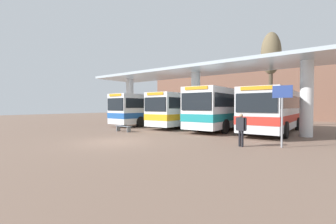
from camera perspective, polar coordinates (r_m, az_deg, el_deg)
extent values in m
plane|color=#755B4C|center=(13.30, -13.16, -7.34)|extent=(100.00, 100.00, 0.00)
cube|color=brown|center=(37.71, 21.66, 5.85)|extent=(40.00, 0.50, 9.96)
cube|color=#332D2D|center=(38.20, 21.71, 11.52)|extent=(40.00, 0.58, 2.39)
cylinder|color=silver|center=(25.46, -9.66, 2.54)|extent=(0.79, 0.79, 5.04)
cylinder|color=silver|center=(20.14, 7.02, 2.85)|extent=(0.79, 0.79, 5.04)
cylinder|color=silver|center=(17.48, 31.74, 2.85)|extent=(0.79, 0.79, 5.04)
cube|color=#A8B7C1|center=(20.37, 7.04, 10.28)|extent=(21.90, 5.39, 0.24)
cube|color=silver|center=(25.18, -3.45, 0.89)|extent=(2.85, 10.84, 2.89)
cube|color=black|center=(25.18, -3.45, 2.14)|extent=(2.88, 10.41, 0.92)
cube|color=#1E519E|center=(25.19, -3.45, -0.59)|extent=(2.89, 10.88, 0.52)
cube|color=black|center=(21.52, -13.28, 1.91)|extent=(2.27, 0.14, 1.16)
cube|color=orange|center=(21.55, -13.30, 4.23)|extent=(1.72, 0.11, 0.22)
cylinder|color=black|center=(23.82, -11.09, -2.21)|extent=(0.32, 1.04, 1.03)
cylinder|color=black|center=(21.99, -7.00, -2.49)|extent=(0.32, 1.04, 1.03)
cylinder|color=black|center=(28.25, -1.20, -1.61)|extent=(0.32, 1.04, 1.03)
cylinder|color=black|center=(26.71, 2.82, -1.79)|extent=(0.32, 1.04, 1.03)
cube|color=white|center=(23.39, 6.37, 0.79)|extent=(2.59, 12.32, 2.87)
cube|color=black|center=(23.39, 6.38, 2.13)|extent=(2.62, 11.83, 0.92)
cube|color=orange|center=(23.41, 6.37, -0.79)|extent=(2.63, 12.36, 0.52)
cube|color=black|center=(18.31, -3.36, 1.97)|extent=(2.23, 0.09, 1.15)
cube|color=orange|center=(18.34, -3.36, 4.67)|extent=(1.69, 0.07, 0.22)
cylinder|color=black|center=(20.97, -1.75, -2.72)|extent=(0.29, 1.00, 1.00)
cylinder|color=black|center=(19.57, 3.83, -3.02)|extent=(0.29, 1.00, 1.00)
cylinder|color=black|center=(26.97, 7.74, -1.80)|extent=(0.29, 1.00, 1.00)
cylinder|color=black|center=(25.90, 12.44, -1.96)|extent=(0.29, 1.00, 1.00)
cube|color=white|center=(20.77, 14.66, 1.04)|extent=(2.76, 11.27, 3.08)
cube|color=black|center=(20.78, 14.67, 2.66)|extent=(2.79, 10.83, 0.99)
cube|color=teal|center=(20.79, 14.65, -0.87)|extent=(2.80, 11.32, 0.56)
cube|color=black|center=(15.66, 7.09, 2.65)|extent=(2.34, 0.11, 1.23)
cube|color=orange|center=(15.71, 7.10, 6.08)|extent=(1.78, 0.08, 0.22)
cylinder|color=black|center=(18.23, 6.87, -3.23)|extent=(0.30, 1.09, 1.08)
cylinder|color=black|center=(17.13, 14.33, -3.56)|extent=(0.30, 1.09, 1.08)
cylinder|color=black|center=(24.16, 14.52, -2.12)|extent=(0.30, 1.09, 1.08)
cylinder|color=black|center=(23.34, 20.34, -2.28)|extent=(0.30, 1.09, 1.08)
cube|color=silver|center=(19.25, 25.30, 0.64)|extent=(2.77, 10.24, 2.90)
cube|color=black|center=(19.25, 25.32, 2.28)|extent=(2.80, 9.83, 0.93)
cube|color=red|center=(19.27, 25.28, -1.29)|extent=(2.81, 10.28, 0.52)
cube|color=black|center=(14.25, 21.38, 2.20)|extent=(2.39, 0.10, 1.16)
cube|color=orange|center=(14.29, 21.41, 5.70)|extent=(1.82, 0.08, 0.22)
cylinder|color=black|center=(16.57, 18.73, -3.76)|extent=(0.30, 1.09, 1.08)
cylinder|color=black|center=(15.98, 27.67, -4.04)|extent=(0.30, 1.09, 1.08)
cylinder|color=black|center=(22.31, 23.36, -2.48)|extent=(0.30, 1.09, 1.08)
cylinder|color=black|center=(21.88, 30.02, -2.63)|extent=(0.30, 1.09, 1.08)
cube|color=slate|center=(18.29, -11.25, -3.54)|extent=(1.54, 0.44, 0.04)
cube|color=slate|center=(18.78, -12.50, -4.13)|extent=(0.07, 0.37, 0.42)
cube|color=slate|center=(17.86, -9.93, -4.40)|extent=(0.07, 0.37, 0.42)
cylinder|color=gray|center=(12.33, 26.97, -2.45)|extent=(0.09, 0.09, 2.44)
cube|color=navy|center=(12.32, 27.05, 4.63)|extent=(0.90, 0.06, 0.60)
cylinder|color=black|center=(11.95, 17.75, -6.42)|extent=(0.14, 0.14, 0.80)
cylinder|color=black|center=(11.87, 18.36, -6.48)|extent=(0.14, 0.14, 0.80)
cube|color=black|center=(11.83, 18.08, -2.92)|extent=(0.48, 0.34, 0.67)
sphere|color=tan|center=(11.81, 18.10, -0.86)|extent=(0.18, 0.18, 0.18)
cylinder|color=black|center=(11.98, 17.05, -2.83)|extent=(0.11, 0.11, 0.57)
cylinder|color=black|center=(11.69, 19.14, -2.95)|extent=(0.11, 0.11, 0.57)
cylinder|color=#473A2B|center=(25.55, 24.59, 3.85)|extent=(0.38, 0.38, 6.30)
ellipsoid|color=brown|center=(26.10, 24.70, 13.41)|extent=(1.97, 1.97, 4.33)
cube|color=#B2B7BC|center=(36.44, 11.43, -0.50)|extent=(4.48, 1.93, 1.16)
cube|color=#1E2328|center=(36.42, 11.44, 1.01)|extent=(2.47, 1.75, 0.75)
cylinder|color=black|center=(36.71, 14.00, -1.26)|extent=(0.64, 0.23, 0.63)
cylinder|color=black|center=(35.02, 12.75, -1.38)|extent=(0.64, 0.23, 0.63)
cylinder|color=black|center=(37.92, 10.20, -1.15)|extent=(0.64, 0.23, 0.63)
cylinder|color=black|center=(36.30, 8.83, -1.26)|extent=(0.64, 0.23, 0.63)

